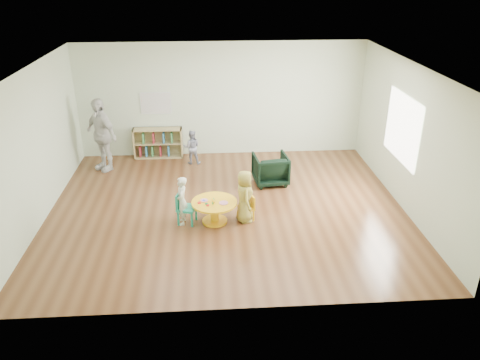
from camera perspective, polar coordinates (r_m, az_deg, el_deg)
The scene contains 11 objects.
room at distance 8.63m, azimuth -1.63°, elevation 7.67°, with size 7.10×7.00×2.80m.
activity_table at distance 8.77m, azimuth -3.14°, elevation -3.41°, with size 0.85×0.85×0.47m.
kid_chair_left at distance 8.78m, azimuth -6.79°, elevation -3.26°, with size 0.41×0.41×0.62m.
kid_chair_right at distance 8.86m, azimuth 1.00°, elevation -3.28°, with size 0.33×0.33×0.50m.
bookshelf at distance 11.90m, azimuth -9.99°, elevation 4.47°, with size 1.20×0.30×0.75m.
alphabet_poster at distance 11.71m, azimuth -10.23°, elevation 9.20°, with size 0.74×0.01×0.54m.
armchair at distance 10.31m, azimuth 3.73°, elevation 1.34°, with size 0.71×0.74×0.67m, color black.
child_left at distance 8.70m, azimuth -7.12°, elevation -2.54°, with size 0.34×0.22×0.94m, color silver.
child_right at distance 8.71m, azimuth 0.57°, elevation -2.01°, with size 0.50×0.32×1.02m, color #FFF81C.
toddler at distance 11.35m, azimuth -5.89°, elevation 4.01°, with size 0.41×0.32×0.84m, color #1C2448.
adult_caretaker at distance 11.29m, azimuth -16.56°, elevation 5.32°, with size 1.01×0.42×1.72m, color silver.
Camera 1 is at (-0.30, -8.23, 4.47)m, focal length 35.00 mm.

